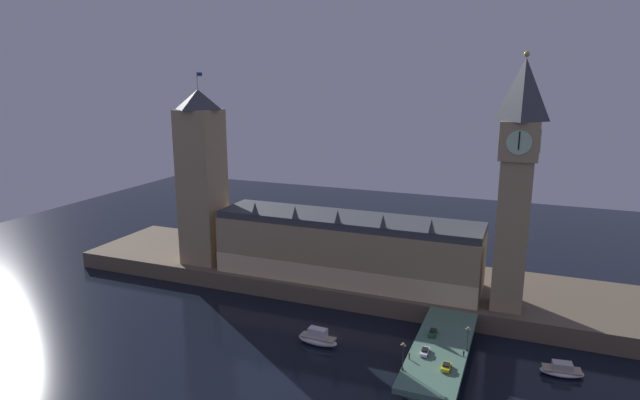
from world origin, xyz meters
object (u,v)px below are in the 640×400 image
at_px(victoria_tower, 202,178).
at_px(pedestrian_near_rail, 409,355).
at_px(car_northbound_trail, 425,351).
at_px(car_southbound_lead, 446,367).
at_px(car_northbound_lead, 433,332).
at_px(street_lamp_mid, 468,336).
at_px(street_lamp_near, 403,353).
at_px(clock_tower, 517,178).
at_px(boat_downstream, 562,370).
at_px(pedestrian_mid_walk, 464,353).
at_px(boat_upstream, 318,339).

distance_m(victoria_tower, pedestrian_near_rail, 100.81).
bearing_deg(car_northbound_trail, victoria_tower, 156.60).
bearing_deg(car_southbound_lead, car_northbound_trail, 138.44).
bearing_deg(car_northbound_lead, street_lamp_mid, -29.26).
bearing_deg(pedestrian_near_rail, street_lamp_near, -94.29).
height_order(clock_tower, pedestrian_near_rail, clock_tower).
bearing_deg(pedestrian_near_rail, boat_downstream, 25.90).
relative_size(car_northbound_lead, pedestrian_mid_walk, 2.74).
height_order(car_southbound_lead, pedestrian_mid_walk, pedestrian_mid_walk).
relative_size(car_southbound_lead, street_lamp_near, 0.57).
distance_m(car_northbound_lead, street_lamp_near, 20.63).
distance_m(car_southbound_lead, pedestrian_near_rail, 9.15).
distance_m(car_southbound_lead, street_lamp_near, 10.91).
bearing_deg(victoria_tower, car_southbound_lead, -24.77).
relative_size(victoria_tower, car_northbound_lead, 15.88).
xyz_separation_m(clock_tower, pedestrian_near_rail, (-20.03, -40.28, -37.95)).
xyz_separation_m(victoria_tower, car_southbound_lead, (95.19, -43.92, -30.73)).
bearing_deg(car_southbound_lead, pedestrian_mid_walk, 68.33).
relative_size(car_northbound_lead, car_northbound_trail, 0.97).
relative_size(car_northbound_lead, street_lamp_mid, 0.67).
height_order(pedestrian_mid_walk, street_lamp_near, street_lamp_near).
relative_size(car_northbound_lead, boat_upstream, 0.37).
xyz_separation_m(victoria_tower, car_northbound_trail, (89.15, -38.57, -30.77)).
bearing_deg(pedestrian_mid_walk, car_northbound_lead, 137.18).
bearing_deg(street_lamp_mid, car_southbound_lead, -107.73).
bearing_deg(street_lamp_near, boat_downstream, 32.25).
xyz_separation_m(street_lamp_near, street_lamp_mid, (12.87, 14.72, -0.25)).
relative_size(car_northbound_trail, pedestrian_near_rail, 2.47).
height_order(car_northbound_trail, pedestrian_mid_walk, pedestrian_mid_walk).
height_order(car_northbound_lead, boat_upstream, car_northbound_lead).
bearing_deg(clock_tower, boat_downstream, -57.44).
height_order(car_southbound_lead, street_lamp_near, street_lamp_near).
bearing_deg(street_lamp_mid, victoria_tower, 161.37).
bearing_deg(boat_upstream, car_northbound_trail, -8.79).
bearing_deg(car_northbound_trail, car_northbound_lead, 90.00).
distance_m(clock_tower, pedestrian_near_rail, 58.85).
xyz_separation_m(victoria_tower, pedestrian_near_rail, (86.13, -42.62, -30.43)).
distance_m(pedestrian_mid_walk, boat_upstream, 39.90).
bearing_deg(car_northbound_lead, boat_upstream, -169.00).
relative_size(car_southbound_lead, pedestrian_mid_walk, 2.51).
height_order(car_northbound_lead, pedestrian_near_rail, pedestrian_near_rail).
relative_size(car_northbound_trail, boat_downstream, 0.41).
distance_m(victoria_tower, car_northbound_lead, 98.34).
xyz_separation_m(car_northbound_trail, street_lamp_mid, (9.45, 5.34, 3.44)).
bearing_deg(pedestrian_near_rail, clock_tower, 63.56).
relative_size(pedestrian_mid_walk, boat_downstream, 0.15).
height_order(clock_tower, car_southbound_lead, clock_tower).
distance_m(car_northbound_lead, pedestrian_mid_walk, 12.34).
xyz_separation_m(victoria_tower, car_northbound_lead, (89.15, -27.94, -30.71)).
distance_m(car_southbound_lead, pedestrian_mid_walk, 8.17).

